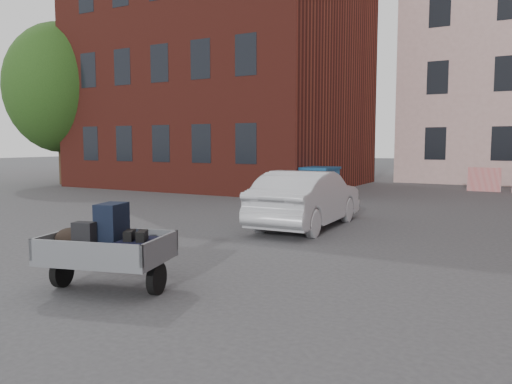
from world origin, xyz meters
The scene contains 7 objects.
ground centered at (0.00, 0.00, 0.00)m, with size 120.00×120.00×0.00m, color #38383A.
building_brick centered at (-9.00, 13.00, 7.00)m, with size 12.00×10.00×14.00m, color #591E16.
far_building centered at (-20.00, 22.00, 4.00)m, with size 6.00×6.00×8.00m, color maroon.
tree centered at (-16.00, 9.00, 5.17)m, with size 5.28×5.28×8.30m.
trailer centered at (-0.75, -3.06, 0.61)m, with size 1.83×1.96×1.20m.
dumpster centered at (-3.30, 8.97, 0.58)m, with size 2.80×1.50×1.16m.
silver_car centered at (-0.45, 3.11, 0.68)m, with size 1.44×4.13×1.36m, color #B5B7BE.
Camera 1 is at (4.26, -7.89, 2.01)m, focal length 35.00 mm.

